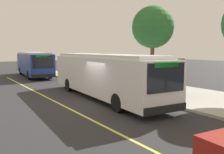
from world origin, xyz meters
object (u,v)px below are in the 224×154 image
at_px(waiting_bench, 164,85).
at_px(pedestrian_commuter, 156,79).
at_px(transit_bus_main, 104,74).
at_px(transit_bus_second, 34,63).
at_px(route_sign_post, 166,71).

xyz_separation_m(waiting_bench, pedestrian_commuter, (-0.03, -0.78, 0.48)).
height_order(transit_bus_main, waiting_bench, transit_bus_main).
xyz_separation_m(transit_bus_second, waiting_bench, (17.08, 4.89, -0.98)).
height_order(waiting_bench, route_sign_post, route_sign_post).
distance_m(transit_bus_main, pedestrian_commuter, 4.08).
relative_size(transit_bus_main, transit_bus_second, 1.20).
relative_size(transit_bus_second, waiting_bench, 6.49).
bearing_deg(route_sign_post, pedestrian_commuter, 146.92).
relative_size(transit_bus_second, pedestrian_commuter, 6.15).
bearing_deg(waiting_bench, transit_bus_second, -164.02).
bearing_deg(route_sign_post, waiting_bench, 135.34).
xyz_separation_m(transit_bus_main, waiting_bench, (1.00, 4.71, -0.99)).
xyz_separation_m(route_sign_post, pedestrian_commuter, (-2.42, 1.57, -0.84)).
bearing_deg(route_sign_post, transit_bus_main, -145.11).
distance_m(transit_bus_second, pedestrian_commuter, 17.54).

